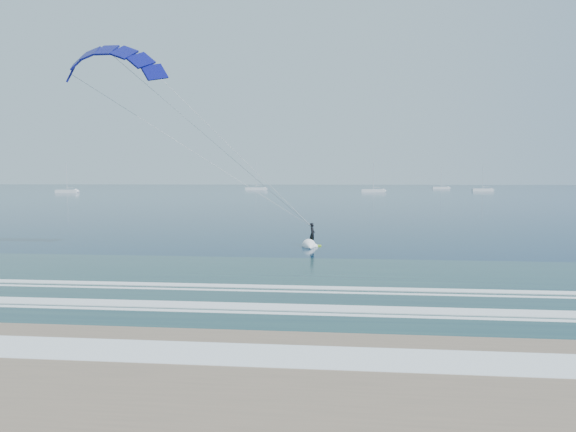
{
  "coord_description": "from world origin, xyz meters",
  "views": [
    {
      "loc": [
        5.01,
        -15.46,
        5.42
      ],
      "look_at": [
        1.15,
        22.79,
        2.61
      ],
      "focal_mm": 32.0,
      "sensor_mm": 36.0,
      "label": 1
    }
  ],
  "objects_px": {
    "sailboat_2": "(373,191)",
    "sailboat_4": "(483,190)",
    "sailboat_0": "(67,191)",
    "sailboat_3": "(441,188)",
    "sailboat_1": "(256,189)",
    "kitesurfer_rig": "(217,145)"
  },
  "relations": [
    {
      "from": "sailboat_2",
      "to": "sailboat_4",
      "type": "relative_size",
      "value": 1.09
    },
    {
      "from": "sailboat_4",
      "to": "sailboat_0",
      "type": "bearing_deg",
      "value": -166.31
    },
    {
      "from": "sailboat_0",
      "to": "sailboat_3",
      "type": "bearing_deg",
      "value": 29.19
    },
    {
      "from": "sailboat_0",
      "to": "sailboat_1",
      "type": "distance_m",
      "value": 84.93
    },
    {
      "from": "sailboat_3",
      "to": "sailboat_4",
      "type": "xyz_separation_m",
      "value": [
        8.31,
        -47.02,
        0.0
      ]
    },
    {
      "from": "sailboat_1",
      "to": "kitesurfer_rig",
      "type": "bearing_deg",
      "value": -81.48
    },
    {
      "from": "sailboat_0",
      "to": "sailboat_4",
      "type": "height_order",
      "value": "sailboat_4"
    },
    {
      "from": "sailboat_1",
      "to": "sailboat_4",
      "type": "relative_size",
      "value": 1.16
    },
    {
      "from": "sailboat_0",
      "to": "sailboat_4",
      "type": "xyz_separation_m",
      "value": [
        164.04,
        39.97,
        0.0
      ]
    },
    {
      "from": "kitesurfer_rig",
      "to": "sailboat_3",
      "type": "height_order",
      "value": "kitesurfer_rig"
    },
    {
      "from": "kitesurfer_rig",
      "to": "sailboat_2",
      "type": "distance_m",
      "value": 171.15
    },
    {
      "from": "kitesurfer_rig",
      "to": "sailboat_4",
      "type": "relative_size",
      "value": 1.63
    },
    {
      "from": "sailboat_1",
      "to": "sailboat_4",
      "type": "xyz_separation_m",
      "value": [
        100.38,
        -16.26,
        -0.01
      ]
    },
    {
      "from": "sailboat_4",
      "to": "sailboat_3",
      "type": "bearing_deg",
      "value": 100.03
    },
    {
      "from": "sailboat_1",
      "to": "sailboat_2",
      "type": "distance_m",
      "value": 63.81
    },
    {
      "from": "kitesurfer_rig",
      "to": "sailboat_0",
      "type": "height_order",
      "value": "kitesurfer_rig"
    },
    {
      "from": "kitesurfer_rig",
      "to": "sailboat_4",
      "type": "xyz_separation_m",
      "value": [
        69.67,
        188.75,
        -7.19
      ]
    },
    {
      "from": "sailboat_0",
      "to": "sailboat_1",
      "type": "bearing_deg",
      "value": 41.46
    },
    {
      "from": "sailboat_3",
      "to": "sailboat_1",
      "type": "bearing_deg",
      "value": -161.53
    },
    {
      "from": "sailboat_1",
      "to": "sailboat_2",
      "type": "xyz_separation_m",
      "value": [
        53.04,
        -35.47,
        -0.0
      ]
    },
    {
      "from": "sailboat_0",
      "to": "sailboat_3",
      "type": "height_order",
      "value": "sailboat_3"
    },
    {
      "from": "sailboat_1",
      "to": "sailboat_3",
      "type": "distance_m",
      "value": 97.07
    }
  ]
}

